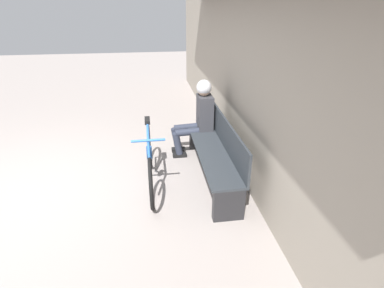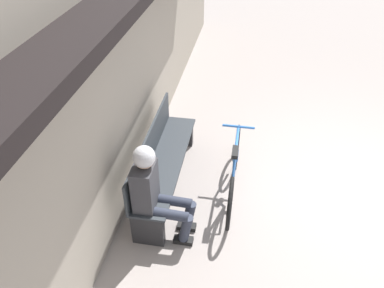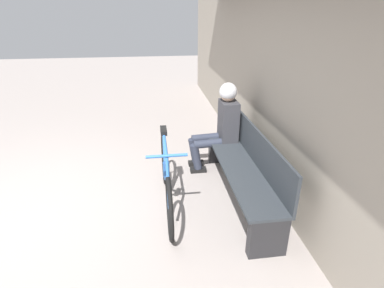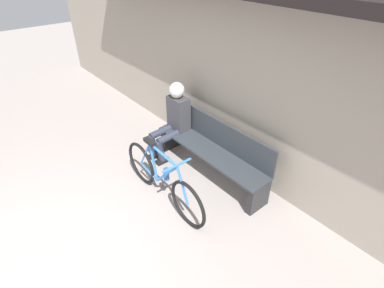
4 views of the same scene
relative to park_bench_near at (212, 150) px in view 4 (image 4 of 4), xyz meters
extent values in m
plane|color=gray|center=(0.16, -2.34, -0.40)|extent=(24.00, 24.00, 0.00)
cube|color=#9E9384|center=(0.16, 0.41, 1.20)|extent=(12.00, 0.12, 3.20)
cube|color=#2D3338|center=(0.00, -0.06, 0.01)|extent=(1.96, 0.42, 0.03)
cube|color=#2D3338|center=(0.00, 0.14, 0.23)|extent=(1.96, 0.03, 0.40)
cube|color=#232326|center=(-0.93, -0.06, -0.20)|extent=(0.10, 0.36, 0.40)
cube|color=#232326|center=(0.93, -0.06, -0.20)|extent=(0.10, 0.36, 0.40)
torus|color=black|center=(-0.49, -0.91, -0.09)|extent=(0.63, 0.04, 0.63)
torus|color=black|center=(0.55, -0.91, -0.09)|extent=(0.63, 0.04, 0.63)
cylinder|color=blue|center=(0.08, -0.91, 0.38)|extent=(0.57, 0.03, 0.07)
cylinder|color=blue|center=(0.13, -0.91, 0.11)|extent=(0.49, 0.03, 0.54)
cylinder|color=blue|center=(-0.15, -0.91, 0.13)|extent=(0.14, 0.03, 0.55)
cylinder|color=blue|center=(-0.30, -0.91, -0.12)|extent=(0.40, 0.03, 0.08)
cylinder|color=blue|center=(-0.35, -0.91, 0.16)|extent=(0.31, 0.02, 0.50)
cylinder|color=blue|center=(0.46, -0.91, 0.14)|extent=(0.22, 0.03, 0.47)
cube|color=black|center=(-0.20, -0.91, 0.42)|extent=(0.20, 0.07, 0.05)
cylinder|color=blue|center=(0.36, -0.91, 0.39)|extent=(0.03, 0.40, 0.03)
cylinder|color=#235199|center=(0.13, -0.91, 0.11)|extent=(0.07, 0.07, 0.17)
cylinder|color=#2D3342|center=(-0.87, -0.28, 0.02)|extent=(0.11, 0.44, 0.13)
cylinder|color=#2D3342|center=(-0.87, -0.47, -0.17)|extent=(0.11, 0.17, 0.37)
cube|color=black|center=(-0.87, -0.44, -0.37)|extent=(0.10, 0.22, 0.06)
cylinder|color=#2D3342|center=(-0.67, -0.28, 0.02)|extent=(0.11, 0.44, 0.13)
cylinder|color=#2D3342|center=(-0.67, -0.47, -0.17)|extent=(0.11, 0.17, 0.37)
cube|color=black|center=(-0.67, -0.44, -0.37)|extent=(0.10, 0.22, 0.06)
cube|color=#38383D|center=(-0.77, -0.02, 0.30)|extent=(0.34, 0.22, 0.53)
sphere|color=tan|center=(-0.77, -0.04, 0.66)|extent=(0.20, 0.20, 0.20)
sphere|color=silver|center=(-0.77, -0.04, 0.69)|extent=(0.23, 0.23, 0.23)
camera|label=1|loc=(3.58, -0.87, 1.86)|focal=28.00mm
camera|label=2|loc=(-3.51, -0.99, 3.01)|focal=35.00mm
camera|label=3|loc=(2.92, -1.02, 1.67)|focal=28.00mm
camera|label=4|loc=(2.55, -2.51, 2.49)|focal=28.00mm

